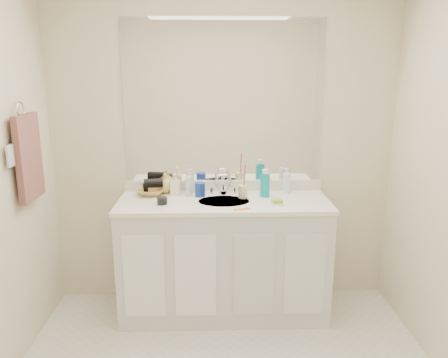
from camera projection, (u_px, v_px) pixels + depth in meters
name	position (u px, v px, depth m)	size (l,w,h in m)	color
wall_back	(223.00, 150.00, 3.33)	(2.60, 0.02, 2.40)	beige
vanity_cabinet	(224.00, 259.00, 3.25)	(1.50, 0.55, 0.85)	silver
countertop	(224.00, 202.00, 3.15)	(1.52, 0.57, 0.03)	white
backsplash	(223.00, 185.00, 3.38)	(1.52, 0.03, 0.08)	silver
sink_basin	(224.00, 203.00, 3.13)	(0.37, 0.37, 0.02)	beige
faucet	(223.00, 187.00, 3.28)	(0.02, 0.02, 0.11)	silver
mirror	(223.00, 102.00, 3.24)	(1.48, 0.01, 1.20)	white
blue_mug	(200.00, 189.00, 3.23)	(0.08, 0.08, 0.10)	#153196
tan_cup	(243.00, 192.00, 3.19)	(0.07, 0.07, 0.09)	beige
toothbrush	(244.00, 178.00, 3.16)	(0.01, 0.01, 0.20)	#DB395A
mouthwash_bottle	(265.00, 185.00, 3.22)	(0.07, 0.07, 0.17)	#0D97A0
clear_pump_bottle	(286.00, 183.00, 3.30)	(0.06, 0.06, 0.15)	white
soap_dish	(277.00, 204.00, 3.04)	(0.09, 0.08, 0.01)	white
green_soap	(277.00, 201.00, 3.04)	(0.07, 0.05, 0.03)	#98B72C
orange_comb	(242.00, 209.00, 2.94)	(0.12, 0.02, 0.00)	orange
dark_jar	(162.00, 201.00, 3.04)	(0.07, 0.07, 0.05)	black
extra_white_bottle	(188.00, 186.00, 3.24)	(0.04, 0.04, 0.14)	silver
soap_bottle_white	(189.00, 181.00, 3.32)	(0.07, 0.07, 0.18)	silver
soap_bottle_cream	(175.00, 184.00, 3.28)	(0.07, 0.07, 0.16)	#FAE9CB
soap_bottle_yellow	(165.00, 183.00, 3.32)	(0.12, 0.12, 0.15)	#DCBE55
wicker_basket	(151.00, 191.00, 3.27)	(0.21, 0.21, 0.05)	#B28547
hair_dryer	(153.00, 183.00, 3.25)	(0.07, 0.07, 0.14)	black
towel_ring	(20.00, 110.00, 2.70)	(0.11, 0.11, 0.01)	silver
hand_towel	(29.00, 157.00, 2.78)	(0.04, 0.32, 0.55)	brown
switch_plate	(10.00, 156.00, 2.57)	(0.01, 0.09, 0.13)	silver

